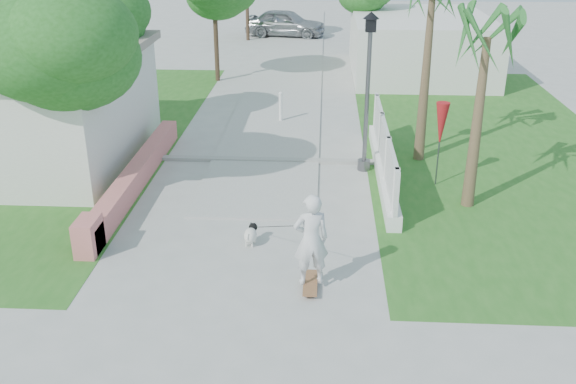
# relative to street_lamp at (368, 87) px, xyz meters

# --- Properties ---
(ground) EXTENTS (90.00, 90.00, 0.00)m
(ground) POSITION_rel_street_lamp_xyz_m (-2.90, -5.50, -2.43)
(ground) COLOR #B7B7B2
(ground) RESTS_ON ground
(path_strip) EXTENTS (3.20, 36.00, 0.06)m
(path_strip) POSITION_rel_street_lamp_xyz_m (-2.90, 14.50, -2.40)
(path_strip) COLOR #B7B7B2
(path_strip) RESTS_ON ground
(curb) EXTENTS (6.50, 0.25, 0.10)m
(curb) POSITION_rel_street_lamp_xyz_m (-2.90, 0.50, -2.38)
(curb) COLOR #999993
(curb) RESTS_ON ground
(grass_left) EXTENTS (8.00, 20.00, 0.01)m
(grass_left) POSITION_rel_street_lamp_xyz_m (-9.90, 2.50, -2.42)
(grass_left) COLOR #286620
(grass_left) RESTS_ON ground
(grass_right) EXTENTS (8.00, 20.00, 0.01)m
(grass_right) POSITION_rel_street_lamp_xyz_m (4.10, 2.50, -2.42)
(grass_right) COLOR #286620
(grass_right) RESTS_ON ground
(pink_wall) EXTENTS (0.45, 8.20, 0.80)m
(pink_wall) POSITION_rel_street_lamp_xyz_m (-6.20, -1.95, -2.11)
(pink_wall) COLOR #D66D71
(pink_wall) RESTS_ON ground
(lattice_fence) EXTENTS (0.35, 7.00, 1.50)m
(lattice_fence) POSITION_rel_street_lamp_xyz_m (0.50, -0.50, -1.88)
(lattice_fence) COLOR white
(lattice_fence) RESTS_ON ground
(building_right) EXTENTS (6.00, 8.00, 2.60)m
(building_right) POSITION_rel_street_lamp_xyz_m (3.10, 12.50, -1.13)
(building_right) COLOR silver
(building_right) RESTS_ON ground
(street_lamp) EXTENTS (0.44, 0.44, 4.44)m
(street_lamp) POSITION_rel_street_lamp_xyz_m (0.00, 0.00, 0.00)
(street_lamp) COLOR #59595E
(street_lamp) RESTS_ON ground
(bollard) EXTENTS (0.14, 0.14, 1.09)m
(bollard) POSITION_rel_street_lamp_xyz_m (-2.70, 4.50, -1.84)
(bollard) COLOR white
(bollard) RESTS_ON ground
(patio_umbrella) EXTENTS (0.36, 0.36, 2.30)m
(patio_umbrella) POSITION_rel_street_lamp_xyz_m (1.90, -1.00, -0.74)
(patio_umbrella) COLOR #59595E
(patio_umbrella) RESTS_ON ground
(tree_left_near) EXTENTS (3.60, 3.60, 5.28)m
(tree_left_near) POSITION_rel_street_lamp_xyz_m (-7.38, -2.52, 1.40)
(tree_left_near) COLOR #4C3826
(tree_left_near) RESTS_ON ground
(tree_left_mid) EXTENTS (3.20, 3.20, 4.85)m
(tree_left_mid) POSITION_rel_street_lamp_xyz_m (-8.38, 2.98, 1.07)
(tree_left_mid) COLOR #4C3826
(tree_left_mid) RESTS_ON ground
(palm_far) EXTENTS (1.80, 1.80, 5.30)m
(palm_far) POSITION_rel_street_lamp_xyz_m (1.70, 1.00, 2.06)
(palm_far) COLOR brown
(palm_far) RESTS_ON ground
(palm_near) EXTENTS (1.80, 1.80, 4.70)m
(palm_near) POSITION_rel_street_lamp_xyz_m (2.50, -2.30, 1.53)
(palm_near) COLOR brown
(palm_near) RESTS_ON ground
(skateboarder) EXTENTS (1.76, 2.46, 2.00)m
(skateboarder) POSITION_rel_street_lamp_xyz_m (-2.02, -5.66, -1.55)
(skateboarder) COLOR #975F3C
(skateboarder) RESTS_ON ground
(dog) EXTENTS (0.36, 0.65, 0.44)m
(dog) POSITION_rel_street_lamp_xyz_m (-2.75, -4.69, -2.18)
(dog) COLOR white
(dog) RESTS_ON ground
(parked_car) EXTENTS (5.01, 2.79, 1.61)m
(parked_car) POSITION_rel_street_lamp_xyz_m (-3.57, 21.79, -1.62)
(parked_car) COLOR #9FA1A7
(parked_car) RESTS_ON ground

